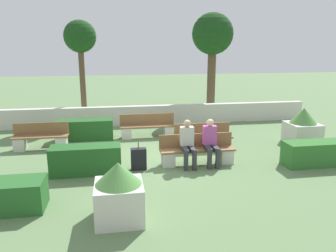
# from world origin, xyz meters

# --- Properties ---
(ground_plane) EXTENTS (60.00, 60.00, 0.00)m
(ground_plane) POSITION_xyz_m (0.00, 0.00, 0.00)
(ground_plane) COLOR #607F51
(perimeter_wall) EXTENTS (14.61, 0.30, 0.83)m
(perimeter_wall) POSITION_xyz_m (0.00, 4.58, 0.42)
(perimeter_wall) COLOR beige
(perimeter_wall) RESTS_ON ground_plane
(bench_front) EXTENTS (2.19, 0.48, 0.86)m
(bench_front) POSITION_xyz_m (0.98, -0.60, 0.35)
(bench_front) COLOR brown
(bench_front) RESTS_ON ground_plane
(bench_left_side) EXTENTS (2.07, 0.49, 0.86)m
(bench_left_side) POSITION_xyz_m (-0.15, 2.51, 0.34)
(bench_left_side) COLOR brown
(bench_left_side) RESTS_ON ground_plane
(bench_right_side) EXTENTS (1.90, 0.48, 0.86)m
(bench_right_side) POSITION_xyz_m (1.51, 0.68, 0.34)
(bench_right_side) COLOR brown
(bench_right_side) RESTS_ON ground_plane
(bench_back) EXTENTS (1.79, 0.48, 0.86)m
(bench_back) POSITION_xyz_m (-3.83, 1.63, 0.33)
(bench_back) COLOR brown
(bench_back) RESTS_ON ground_plane
(person_seated_man) EXTENTS (0.38, 0.63, 1.34)m
(person_seated_man) POSITION_xyz_m (0.66, -0.74, 0.74)
(person_seated_man) COLOR #333338
(person_seated_man) RESTS_ON ground_plane
(person_seated_woman) EXTENTS (0.38, 0.63, 1.34)m
(person_seated_woman) POSITION_xyz_m (1.33, -0.74, 0.74)
(person_seated_woman) COLOR #333338
(person_seated_woman) RESTS_ON ground_plane
(hedge_block_near_left) EXTENTS (1.98, 0.67, 0.69)m
(hedge_block_near_left) POSITION_xyz_m (4.40, -1.25, 0.35)
(hedge_block_near_left) COLOR #33702D
(hedge_block_near_left) RESTS_ON ground_plane
(hedge_block_near_right) EXTENTS (2.01, 0.64, 0.74)m
(hedge_block_near_right) POSITION_xyz_m (-2.46, 2.56, 0.37)
(hedge_block_near_right) COLOR #235623
(hedge_block_near_right) RESTS_ON ground_plane
(hedge_block_mid_left) EXTENTS (1.87, 0.64, 0.77)m
(hedge_block_mid_left) POSITION_xyz_m (-2.17, -0.84, 0.39)
(hedge_block_mid_left) COLOR #235623
(hedge_block_mid_left) RESTS_ON ground_plane
(hedge_block_mid_right) EXTENTS (1.61, 0.77, 0.65)m
(hedge_block_mid_right) POSITION_xyz_m (-3.69, -2.68, 0.32)
(hedge_block_mid_right) COLOR #286028
(hedge_block_mid_right) RESTS_ON ground_plane
(planter_corner_left) EXTENTS (0.94, 0.94, 1.21)m
(planter_corner_left) POSITION_xyz_m (-1.33, -3.46, 0.59)
(planter_corner_left) COLOR beige
(planter_corner_left) RESTS_ON ground_plane
(planter_corner_right) EXTENTS (1.03, 1.03, 1.28)m
(planter_corner_right) POSITION_xyz_m (5.12, 0.76, 0.61)
(planter_corner_right) COLOR beige
(planter_corner_right) RESTS_ON ground_plane
(suitcase) EXTENTS (0.43, 0.21, 0.81)m
(suitcase) POSITION_xyz_m (-0.75, -0.80, 0.31)
(suitcase) COLOR black
(suitcase) RESTS_ON ground_plane
(tree_leftmost) EXTENTS (1.42, 1.42, 4.48)m
(tree_leftmost) POSITION_xyz_m (-2.75, 5.84, 3.63)
(tree_leftmost) COLOR brown
(tree_leftmost) RESTS_ON ground_plane
(tree_center_left) EXTENTS (1.96, 1.96, 4.91)m
(tree_center_left) POSITION_xyz_m (3.35, 6.07, 3.78)
(tree_center_left) COLOR brown
(tree_center_left) RESTS_ON ground_plane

